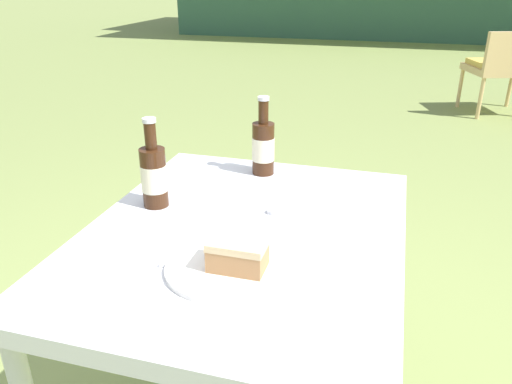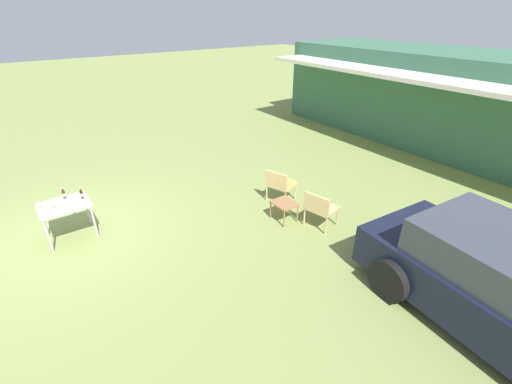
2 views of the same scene
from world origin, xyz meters
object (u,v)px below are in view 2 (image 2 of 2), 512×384
garden_side_table (284,205)px  cake_on_plate (54,206)px  cola_bottle_near (82,194)px  wicker_chair_cushioned (280,183)px  cola_bottle_far (64,194)px  wicker_chair_plain (320,207)px  patio_table (65,208)px

garden_side_table → cake_on_plate: 4.42m
cola_bottle_near → garden_side_table: bearing=60.2°
wicker_chair_cushioned → cake_on_plate: bearing=56.0°
cake_on_plate → cola_bottle_far: (-0.27, 0.23, 0.06)m
wicker_chair_cushioned → garden_side_table: wicker_chair_cushioned is taller
wicker_chair_plain → cola_bottle_far: bearing=43.5°
wicker_chair_cushioned → cola_bottle_near: cola_bottle_near is taller
wicker_chair_plain → cake_on_plate: cake_on_plate is taller
wicker_chair_plain → patio_table: wicker_chair_plain is taller
wicker_chair_plain → garden_side_table: size_ratio=1.57×
cake_on_plate → cola_bottle_near: cola_bottle_near is taller
wicker_chair_cushioned → patio_table: (-1.24, -4.24, 0.20)m
wicker_chair_plain → cake_on_plate: (-2.52, -4.39, 0.30)m
patio_table → wicker_chair_plain: bearing=58.9°
patio_table → cola_bottle_far: cola_bottle_far is taller
garden_side_table → cake_on_plate: (-1.91, -3.96, 0.40)m
garden_side_table → cola_bottle_near: (-1.98, -3.45, 0.46)m
cake_on_plate → patio_table: bearing=98.2°
cola_bottle_near → cola_bottle_far: (-0.20, -0.28, 0.00)m
cola_bottle_near → wicker_chair_plain: bearing=56.2°
wicker_chair_plain → garden_side_table: 0.75m
patio_table → cake_on_plate: 0.20m
wicker_chair_plain → cola_bottle_near: cola_bottle_near is taller
wicker_chair_cushioned → cola_bottle_far: cola_bottle_far is taller
patio_table → cake_on_plate: size_ratio=3.79×
patio_table → cola_bottle_near: (-0.05, 0.34, 0.16)m
cake_on_plate → cola_bottle_near: bearing=98.0°
cake_on_plate → cola_bottle_near: size_ratio=1.03×
patio_table → cake_on_plate: bearing=-81.8°
wicker_chair_cushioned → cola_bottle_near: size_ratio=3.52×
wicker_chair_cushioned → cola_bottle_far: 4.45m
wicker_chair_plain → cake_on_plate: bearing=47.5°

